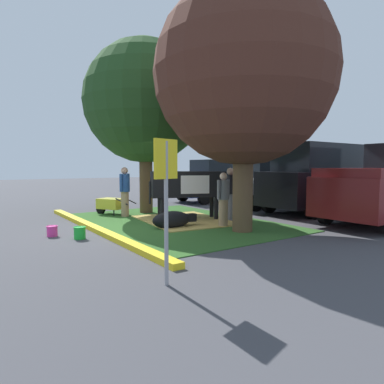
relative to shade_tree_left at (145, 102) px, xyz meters
name	(u,v)px	position (x,y,z in m)	size (l,w,h in m)	color
ground_plane	(135,229)	(2.66, -1.70, -4.00)	(80.00, 80.00, 0.00)	#424247
grass_island	(176,222)	(2.33, -0.17, -3.99)	(7.11, 4.77, 0.02)	#2D5B23
curb_yellow	(95,229)	(2.33, -2.70, -3.94)	(8.31, 0.24, 0.12)	yellow
hay_bedding	(184,220)	(2.35, 0.12, -3.98)	(3.20, 2.40, 0.04)	tan
shade_tree_left	(145,102)	(0.00, 0.00, 0.00)	(4.37, 4.37, 6.21)	brown
shade_tree_right	(244,75)	(4.65, 0.42, 0.01)	(4.60, 4.60, 6.33)	brown
cow_holstein	(191,185)	(2.30, 0.42, -2.87)	(1.53, 3.02, 1.59)	black
calf_lying	(173,220)	(3.19, -0.82, -3.76)	(0.62, 1.33, 0.48)	black
person_handler	(125,190)	(0.46, -1.04, -3.10)	(0.34, 0.45, 1.68)	#9E7F5B
person_visitor_near	(223,198)	(3.83, 0.46, -3.18)	(0.34, 0.52, 1.54)	#9E7F5B
person_visitor_far	(230,192)	(3.11, 1.35, -3.11)	(0.36, 0.44, 1.66)	slate
wheelbarrow	(111,204)	(-0.28, -1.25, -3.62)	(1.55, 1.10, 0.63)	gold
parking_sign	(166,183)	(6.96, -3.22, -2.53)	(0.16, 0.43, 2.09)	#99999E
bucket_pink	(52,231)	(2.43, -3.80, -3.87)	(0.27, 0.27, 0.26)	#EA3893
bucket_green	(80,233)	(3.12, -3.33, -3.85)	(0.29, 0.29, 0.29)	green
sedan_blue	(217,181)	(-1.81, 4.80, -3.02)	(2.05, 4.42, 2.02)	navy
hatchback_white	(265,183)	(1.08, 5.04, -3.02)	(2.05, 4.42, 2.02)	silver
suv_black	(317,178)	(3.49, 5.25, -2.73)	(2.15, 4.62, 2.52)	black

